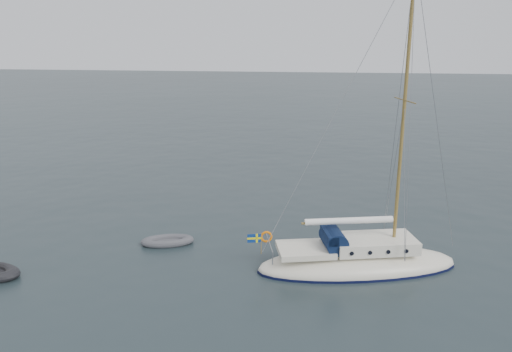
# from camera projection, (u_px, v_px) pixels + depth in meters

# --- Properties ---
(ground) EXTENTS (300.00, 300.00, 0.00)m
(ground) POSITION_uv_depth(u_px,v_px,m) (296.00, 242.00, 27.50)
(ground) COLOR black
(ground) RESTS_ON ground
(sailboat) EXTENTS (10.31, 3.09, 14.69)m
(sailboat) POSITION_uv_depth(u_px,v_px,m) (359.00, 247.00, 24.05)
(sailboat) COLOR beige
(sailboat) RESTS_ON ground
(dinghy) EXTENTS (2.87, 1.30, 0.41)m
(dinghy) POSITION_uv_depth(u_px,v_px,m) (167.00, 241.00, 27.19)
(dinghy) COLOR #4C4C52
(dinghy) RESTS_ON ground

